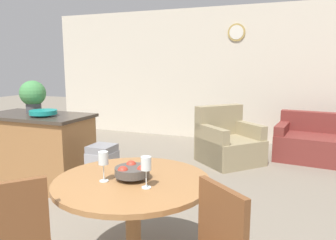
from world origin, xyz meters
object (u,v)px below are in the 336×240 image
object	(u,v)px
fruit_bowl	(132,171)
kitchen_island	(39,149)
potted_plant	(33,95)
wine_glass_left	(103,159)
trash_bin	(103,173)
teal_bowl	(43,112)
dining_table	(133,201)
armchair	(228,144)
wine_glass_right	(146,165)

from	to	relation	value
fruit_bowl	kitchen_island	xyz separation A→B (m)	(-2.01, 1.24, -0.34)
potted_plant	kitchen_island	bearing A→B (deg)	-37.66
wine_glass_left	kitchen_island	distance (m)	2.33
wine_glass_left	trash_bin	xyz separation A→B (m)	(-0.79, 1.20, -0.58)
wine_glass_left	trash_bin	distance (m)	1.55
fruit_bowl	teal_bowl	world-z (taller)	teal_bowl
dining_table	potted_plant	xyz separation A→B (m)	(-2.15, 1.34, 0.59)
fruit_bowl	kitchen_island	size ratio (longest dim) A/B	0.18
fruit_bowl	teal_bowl	distance (m)	2.16
dining_table	fruit_bowl	bearing A→B (deg)	-59.63
fruit_bowl	wine_glass_left	world-z (taller)	wine_glass_left
potted_plant	armchair	distance (m)	2.98
teal_bowl	dining_table	bearing A→B (deg)	-32.23
wine_glass_left	armchair	bearing A→B (deg)	85.47
fruit_bowl	wine_glass_right	bearing A→B (deg)	-34.62
fruit_bowl	potted_plant	size ratio (longest dim) A/B	0.59
wine_glass_left	wine_glass_right	xyz separation A→B (m)	(0.33, -0.00, 0.00)
wine_glass_right	kitchen_island	xyz separation A→B (m)	(-2.18, 1.35, -0.44)
wine_glass_left	wine_glass_right	world-z (taller)	same
fruit_bowl	wine_glass_right	xyz separation A→B (m)	(0.16, -0.11, 0.10)
trash_bin	dining_table	bearing A→B (deg)	-48.69
potted_plant	teal_bowl	bearing A→B (deg)	-30.49
wine_glass_right	trash_bin	world-z (taller)	wine_glass_right
wine_glass_right	armchair	bearing A→B (deg)	91.32
armchair	trash_bin	bearing A→B (deg)	-165.04
teal_bowl	wine_glass_left	bearing A→B (deg)	-37.23
fruit_bowl	armchair	distance (m)	3.16
trash_bin	potted_plant	bearing A→B (deg)	168.04
kitchen_island	trash_bin	distance (m)	1.08
wine_glass_left	trash_bin	bearing A→B (deg)	123.43
dining_table	fruit_bowl	size ratio (longest dim) A/B	4.53
kitchen_island	teal_bowl	size ratio (longest dim) A/B	4.19
fruit_bowl	trash_bin	distance (m)	1.53
teal_bowl	trash_bin	bearing A→B (deg)	-3.84
fruit_bowl	potted_plant	world-z (taller)	potted_plant
fruit_bowl	teal_bowl	bearing A→B (deg)	147.76
kitchen_island	dining_table	bearing A→B (deg)	-31.55
potted_plant	armchair	world-z (taller)	potted_plant
teal_bowl	kitchen_island	bearing A→B (deg)	155.35
fruit_bowl	trash_bin	xyz separation A→B (m)	(-0.96, 1.09, -0.48)
kitchen_island	armchair	world-z (taller)	kitchen_island
dining_table	wine_glass_right	bearing A→B (deg)	-34.68
wine_glass_right	potted_plant	distance (m)	2.75
wine_glass_left	armchair	world-z (taller)	wine_glass_left
wine_glass_left	wine_glass_right	distance (m)	0.33
wine_glass_right	teal_bowl	distance (m)	2.35
kitchen_island	potted_plant	world-z (taller)	potted_plant
wine_glass_right	kitchen_island	distance (m)	2.60
wine_glass_left	teal_bowl	bearing A→B (deg)	142.77
wine_glass_right	trash_bin	size ratio (longest dim) A/B	0.33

